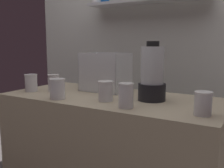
{
  "coord_description": "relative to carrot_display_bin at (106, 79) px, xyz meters",
  "views": [
    {
      "loc": [
        0.85,
        -1.42,
        1.24
      ],
      "look_at": [
        0.0,
        0.0,
        0.98
      ],
      "focal_mm": 42.58,
      "sensor_mm": 36.0,
      "label": 1
    }
  ],
  "objects": [
    {
      "name": "carrot_display_bin",
      "position": [
        0.0,
        0.0,
        0.0
      ],
      "size": [
        0.31,
        0.23,
        0.27
      ],
      "color": "white",
      "rests_on": "counter"
    },
    {
      "name": "counter",
      "position": [
        0.15,
        -0.16,
        -0.53
      ],
      "size": [
        1.4,
        0.64,
        0.9
      ],
      "primitive_type": "cube",
      "color": "tan",
      "rests_on": "ground_plane"
    },
    {
      "name": "blender_pitcher",
      "position": [
        0.41,
        -0.14,
        0.06
      ],
      "size": [
        0.16,
        0.16,
        0.35
      ],
      "color": "black",
      "rests_on": "counter"
    },
    {
      "name": "juice_cup_orange_right",
      "position": [
        0.19,
        -0.29,
        -0.03
      ],
      "size": [
        0.09,
        0.09,
        0.12
      ],
      "color": "white",
      "rests_on": "counter"
    },
    {
      "name": "juice_cup_orange_left",
      "position": [
        -0.3,
        -0.21,
        -0.03
      ],
      "size": [
        0.08,
        0.08,
        0.12
      ],
      "color": "white",
      "rests_on": "counter"
    },
    {
      "name": "juice_cup_mango_far_left",
      "position": [
        -0.43,
        -0.3,
        -0.03
      ],
      "size": [
        0.09,
        0.09,
        0.12
      ],
      "color": "white",
      "rests_on": "counter"
    },
    {
      "name": "juice_cup_carrot_far_right",
      "position": [
        0.36,
        -0.38,
        -0.03
      ],
      "size": [
        0.08,
        0.08,
        0.13
      ],
      "color": "white",
      "rests_on": "counter"
    },
    {
      "name": "juice_cup_pomegranate_middle",
      "position": [
        -0.1,
        -0.39,
        -0.03
      ],
      "size": [
        0.1,
        0.1,
        0.12
      ],
      "color": "white",
      "rests_on": "counter"
    },
    {
      "name": "back_wall_unit",
      "position": [
        0.14,
        0.61,
        0.28
      ],
      "size": [
        2.6,
        0.24,
        2.5
      ],
      "color": "silver",
      "rests_on": "ground_plane"
    },
    {
      "name": "juice_cup_mango_rightmost",
      "position": [
        0.74,
        -0.32,
        -0.03
      ],
      "size": [
        0.08,
        0.08,
        0.11
      ],
      "color": "white",
      "rests_on": "counter"
    }
  ]
}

